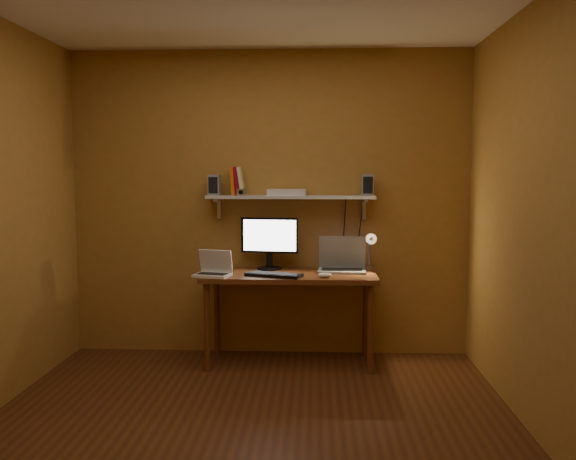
{
  "coord_description": "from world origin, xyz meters",
  "views": [
    {
      "loc": [
        0.4,
        -3.61,
        1.58
      ],
      "look_at": [
        0.18,
        1.18,
        1.11
      ],
      "focal_mm": 38.0,
      "sensor_mm": 36.0,
      "label": 1
    }
  ],
  "objects_px": {
    "wall_shelf": "(291,197)",
    "monitor": "(269,240)",
    "mouse": "(325,275)",
    "speaker_right": "(368,185)",
    "netbook": "(214,269)",
    "shelf_camera": "(242,192)",
    "desk": "(290,284)",
    "router": "(287,192)",
    "desk_lamp": "(370,246)",
    "keyboard": "(274,275)",
    "speaker_left": "(215,185)",
    "laptop": "(342,262)"
  },
  "relations": [
    {
      "from": "keyboard",
      "to": "desk_lamp",
      "type": "height_order",
      "value": "desk_lamp"
    },
    {
      "from": "laptop",
      "to": "router",
      "type": "distance_m",
      "value": 0.74
    },
    {
      "from": "desk",
      "to": "laptop",
      "type": "distance_m",
      "value": 0.48
    },
    {
      "from": "netbook",
      "to": "shelf_camera",
      "type": "distance_m",
      "value": 0.68
    },
    {
      "from": "mouse",
      "to": "speaker_left",
      "type": "distance_m",
      "value": 1.22
    },
    {
      "from": "monitor",
      "to": "desk",
      "type": "bearing_deg",
      "value": -39.06
    },
    {
      "from": "desk",
      "to": "monitor",
      "type": "height_order",
      "value": "monitor"
    },
    {
      "from": "wall_shelf",
      "to": "keyboard",
      "type": "distance_m",
      "value": 0.7
    },
    {
      "from": "wall_shelf",
      "to": "mouse",
      "type": "relative_size",
      "value": 12.85
    },
    {
      "from": "router",
      "to": "shelf_camera",
      "type": "bearing_deg",
      "value": -169.61
    },
    {
      "from": "wall_shelf",
      "to": "laptop",
      "type": "bearing_deg",
      "value": -8.1
    },
    {
      "from": "wall_shelf",
      "to": "desk_lamp",
      "type": "height_order",
      "value": "wall_shelf"
    },
    {
      "from": "speaker_left",
      "to": "shelf_camera",
      "type": "distance_m",
      "value": 0.25
    },
    {
      "from": "netbook",
      "to": "mouse",
      "type": "xyz_separation_m",
      "value": [
        0.88,
        -0.05,
        -0.04
      ]
    },
    {
      "from": "speaker_left",
      "to": "wall_shelf",
      "type": "bearing_deg",
      "value": 4.82
    },
    {
      "from": "desk",
      "to": "desk_lamp",
      "type": "distance_m",
      "value": 0.73
    },
    {
      "from": "netbook",
      "to": "router",
      "type": "xyz_separation_m",
      "value": [
        0.57,
        0.34,
        0.6
      ]
    },
    {
      "from": "mouse",
      "to": "speaker_left",
      "type": "relative_size",
      "value": 0.63
    },
    {
      "from": "wall_shelf",
      "to": "keyboard",
      "type": "height_order",
      "value": "wall_shelf"
    },
    {
      "from": "mouse",
      "to": "speaker_right",
      "type": "bearing_deg",
      "value": 58.3
    },
    {
      "from": "monitor",
      "to": "shelf_camera",
      "type": "xyz_separation_m",
      "value": [
        -0.22,
        -0.07,
        0.41
      ]
    },
    {
      "from": "desk",
      "to": "shelf_camera",
      "type": "relative_size",
      "value": 13.85
    },
    {
      "from": "mouse",
      "to": "monitor",
      "type": "bearing_deg",
      "value": 150.48
    },
    {
      "from": "wall_shelf",
      "to": "mouse",
      "type": "distance_m",
      "value": 0.76
    },
    {
      "from": "desk",
      "to": "wall_shelf",
      "type": "xyz_separation_m",
      "value": [
        -0.0,
        0.19,
        0.69
      ]
    },
    {
      "from": "desk_lamp",
      "to": "router",
      "type": "height_order",
      "value": "router"
    },
    {
      "from": "desk",
      "to": "speaker_left",
      "type": "xyz_separation_m",
      "value": [
        -0.64,
        0.19,
        0.8
      ]
    },
    {
      "from": "monitor",
      "to": "keyboard",
      "type": "relative_size",
      "value": 1.08
    },
    {
      "from": "netbook",
      "to": "router",
      "type": "relative_size",
      "value": 0.98
    },
    {
      "from": "keyboard",
      "to": "router",
      "type": "height_order",
      "value": "router"
    },
    {
      "from": "mouse",
      "to": "desk_lamp",
      "type": "xyz_separation_m",
      "value": [
        0.38,
        0.32,
        0.19
      ]
    },
    {
      "from": "desk",
      "to": "router",
      "type": "relative_size",
      "value": 4.41
    },
    {
      "from": "desk",
      "to": "laptop",
      "type": "bearing_deg",
      "value": 17.15
    },
    {
      "from": "laptop",
      "to": "mouse",
      "type": "relative_size",
      "value": 3.68
    },
    {
      "from": "monitor",
      "to": "speaker_right",
      "type": "relative_size",
      "value": 2.75
    },
    {
      "from": "monitor",
      "to": "speaker_right",
      "type": "distance_m",
      "value": 0.94
    },
    {
      "from": "netbook",
      "to": "shelf_camera",
      "type": "bearing_deg",
      "value": 68.47
    },
    {
      "from": "speaker_right",
      "to": "shelf_camera",
      "type": "xyz_separation_m",
      "value": [
        -1.04,
        -0.08,
        -0.06
      ]
    },
    {
      "from": "wall_shelf",
      "to": "monitor",
      "type": "xyz_separation_m",
      "value": [
        -0.18,
        -0.0,
        -0.36
      ]
    },
    {
      "from": "mouse",
      "to": "wall_shelf",
      "type": "bearing_deg",
      "value": 136.43
    },
    {
      "from": "router",
      "to": "desk",
      "type": "bearing_deg",
      "value": -81.44
    },
    {
      "from": "speaker_left",
      "to": "speaker_right",
      "type": "relative_size",
      "value": 0.98
    },
    {
      "from": "monitor",
      "to": "speaker_left",
      "type": "bearing_deg",
      "value": -172.36
    },
    {
      "from": "monitor",
      "to": "keyboard",
      "type": "xyz_separation_m",
      "value": [
        0.06,
        -0.34,
        -0.24
      ]
    },
    {
      "from": "desk",
      "to": "router",
      "type": "distance_m",
      "value": 0.76
    },
    {
      "from": "keyboard",
      "to": "wall_shelf",
      "type": "bearing_deg",
      "value": 90.61
    },
    {
      "from": "desk",
      "to": "router",
      "type": "xyz_separation_m",
      "value": [
        -0.03,
        0.19,
        0.74
      ]
    },
    {
      "from": "wall_shelf",
      "to": "shelf_camera",
      "type": "relative_size",
      "value": 13.85
    },
    {
      "from": "wall_shelf",
      "to": "keyboard",
      "type": "xyz_separation_m",
      "value": [
        -0.12,
        -0.35,
        -0.6
      ]
    },
    {
      "from": "speaker_left",
      "to": "speaker_right",
      "type": "distance_m",
      "value": 1.28
    }
  ]
}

